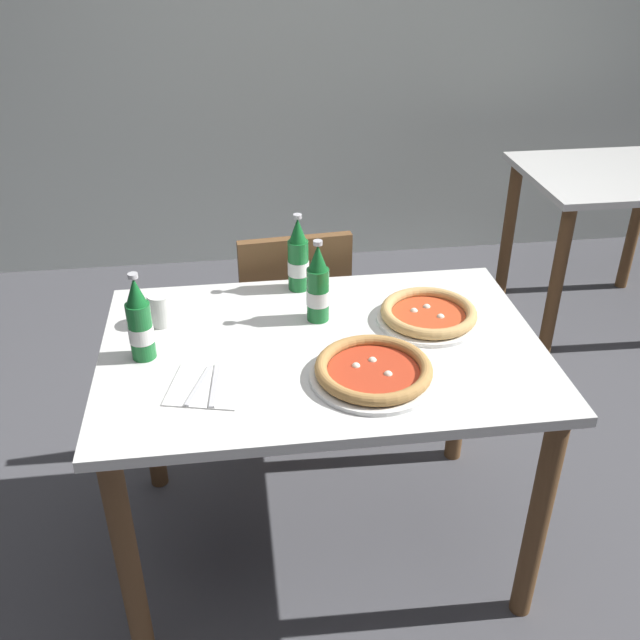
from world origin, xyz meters
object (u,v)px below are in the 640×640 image
beer_bottle_left (298,258)px  pizza_margherita_near (428,314)px  napkin_with_cutlery (207,386)px  paper_cup (161,309)px  dining_table_main (322,379)px  beer_bottle_center (318,287)px  beer_bottle_right (140,323)px  dining_table_background (609,205)px  pizza_marinara_far (373,371)px  chair_behind_table (291,319)px

beer_bottle_left → pizza_margherita_near: bearing=-35.5°
napkin_with_cutlery → paper_cup: size_ratio=2.29×
paper_cup → dining_table_main: bearing=-21.7°
beer_bottle_center → beer_bottle_right: same height
dining_table_background → napkin_with_cutlery: 2.30m
dining_table_main → pizza_marinara_far: pizza_marinara_far is taller
pizza_margherita_near → napkin_with_cutlery: pizza_margherita_near is taller
pizza_marinara_far → beer_bottle_center: 0.34m
dining_table_background → paper_cup: paper_cup is taller
beer_bottle_right → paper_cup: 0.18m
napkin_with_cutlery → paper_cup: bearing=111.2°
paper_cup → pizza_marinara_far: bearing=-32.3°
dining_table_main → beer_bottle_right: bearing=179.3°
dining_table_main → pizza_margherita_near: (0.32, 0.09, 0.14)m
dining_table_main → beer_bottle_center: size_ratio=4.86×
beer_bottle_right → paper_cup: beer_bottle_right is taller
chair_behind_table → paper_cup: bearing=42.0°
pizza_margherita_near → beer_bottle_center: beer_bottle_center is taller
chair_behind_table → beer_bottle_left: bearing=85.6°
chair_behind_table → napkin_with_cutlery: (-0.28, -0.76, 0.27)m
dining_table_main → beer_bottle_left: bearing=94.9°
pizza_marinara_far → beer_bottle_right: size_ratio=1.32×
chair_behind_table → dining_table_main: bearing=88.1°
dining_table_background → pizza_marinara_far: 2.00m
chair_behind_table → dining_table_background: chair_behind_table is taller
dining_table_background → beer_bottle_right: 2.35m
beer_bottle_left → beer_bottle_right: (-0.45, -0.33, 0.00)m
pizza_margherita_near → beer_bottle_right: beer_bottle_right is taller
dining_table_background → beer_bottle_right: (-1.98, -1.25, 0.26)m
dining_table_main → beer_bottle_right: (-0.48, 0.01, 0.22)m
paper_cup → beer_bottle_left: bearing=21.7°
dining_table_main → beer_bottle_left: 0.40m
dining_table_background → beer_bottle_right: bearing=-147.7°
dining_table_main → chair_behind_table: bearing=92.9°
dining_table_main → pizza_marinara_far: size_ratio=3.67×
chair_behind_table → beer_bottle_right: beer_bottle_right is taller
napkin_with_cutlery → dining_table_background: bearing=37.9°
chair_behind_table → paper_cup: size_ratio=8.95×
pizza_margherita_near → napkin_with_cutlery: (-0.63, -0.24, -0.02)m
beer_bottle_left → beer_bottle_center: 0.20m
dining_table_background → napkin_with_cutlery: napkin_with_cutlery is taller
beer_bottle_left → beer_bottle_right: 0.56m
dining_table_main → chair_behind_table: size_ratio=1.41×
dining_table_background → pizza_margherita_near: size_ratio=2.68×
dining_table_background → dining_table_main: bearing=-140.1°
beer_bottle_right → beer_bottle_center: bearing=15.7°
beer_bottle_left → paper_cup: beer_bottle_left is taller
pizza_marinara_far → napkin_with_cutlery: pizza_marinara_far is taller
napkin_with_cutlery → beer_bottle_center: bearing=43.0°
pizza_marinara_far → beer_bottle_center: (-0.10, 0.31, 0.08)m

